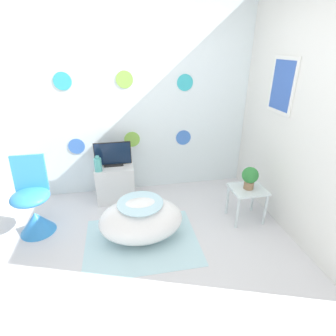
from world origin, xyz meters
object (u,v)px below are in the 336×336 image
object	(u,v)px
chair	(34,210)
vase	(98,164)
tv	(113,155)
potted_plant_left	(250,177)
bathtub	(141,220)

from	to	relation	value
chair	vase	world-z (taller)	chair
tv	potted_plant_left	distance (m)	1.74
bathtub	potted_plant_left	size ratio (longest dim) A/B	3.35
vase	potted_plant_left	distance (m)	1.85
chair	tv	distance (m)	1.12
tv	bathtub	bearing A→B (deg)	-74.07
chair	potted_plant_left	world-z (taller)	chair
bathtub	chair	size ratio (longest dim) A/B	1.02
vase	chair	bearing A→B (deg)	-149.17
bathtub	vase	size ratio (longest dim) A/B	4.43
chair	potted_plant_left	size ratio (longest dim) A/B	3.28
tv	chair	bearing A→B (deg)	-147.62
chair	potted_plant_left	distance (m)	2.47
chair	tv	xyz separation A→B (m)	(0.90, 0.57, 0.36)
chair	bathtub	bearing A→B (deg)	-16.99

